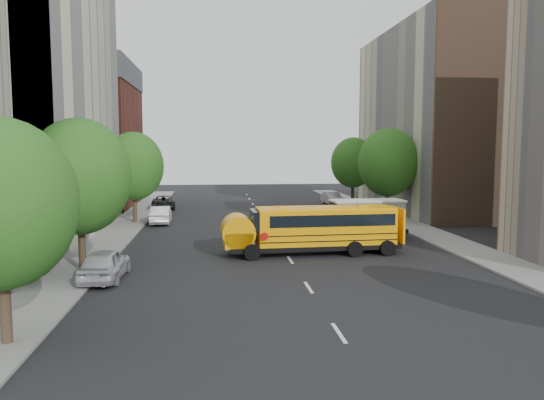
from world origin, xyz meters
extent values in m
plane|color=black|center=(0.00, 0.00, 0.00)|extent=(120.00, 120.00, 0.00)
cube|color=slate|center=(-11.50, 5.00, 0.06)|extent=(3.00, 80.00, 0.12)
cube|color=slate|center=(11.50, 5.00, 0.06)|extent=(3.00, 80.00, 0.12)
cube|color=silver|center=(0.00, 10.00, 0.01)|extent=(0.15, 64.00, 0.01)
cube|color=beige|center=(-18.00, 6.00, 10.00)|extent=(10.00, 26.00, 20.00)
cube|color=maroon|center=(-18.00, 28.00, 6.50)|extent=(10.00, 15.00, 13.00)
cube|color=beige|center=(18.00, 20.00, 9.00)|extent=(10.00, 22.00, 18.00)
cube|color=brown|center=(18.00, 9.00, 9.00)|extent=(10.10, 0.30, 18.00)
cylinder|color=yellow|center=(28.00, 28.00, 17.50)|extent=(1.00, 1.00, 35.00)
cylinder|color=#38281C|center=(-11.00, -14.00, 1.35)|extent=(0.36, 0.36, 2.70)
ellipsoid|color=#214B14|center=(-11.00, -14.00, 4.65)|extent=(4.80, 4.80, 5.52)
cylinder|color=#38281C|center=(-11.00, -4.00, 1.44)|extent=(0.36, 0.36, 2.88)
ellipsoid|color=#214B14|center=(-11.00, -4.00, 4.96)|extent=(5.12, 5.12, 5.89)
cylinder|color=#38281C|center=(-11.00, 14.00, 1.40)|extent=(0.36, 0.36, 2.81)
ellipsoid|color=#214B14|center=(-11.00, 14.00, 4.84)|extent=(4.99, 4.99, 5.74)
cylinder|color=#38281C|center=(11.00, 14.00, 1.48)|extent=(0.36, 0.36, 2.95)
ellipsoid|color=#214B14|center=(11.00, 14.00, 5.08)|extent=(5.25, 5.25, 6.04)
cylinder|color=#38281C|center=(11.00, 26.00, 1.37)|extent=(0.36, 0.36, 2.74)
ellipsoid|color=#214B14|center=(11.00, 26.00, 4.71)|extent=(4.86, 4.86, 5.59)
cube|color=black|center=(1.67, -0.41, 0.51)|extent=(10.39, 2.83, 0.28)
cube|color=#FFA305|center=(2.31, -0.38, 1.70)|extent=(8.37, 2.69, 2.11)
cube|color=#FFA305|center=(-2.56, -0.61, 1.06)|extent=(1.75, 2.19, 0.92)
cube|color=black|center=(-1.59, -0.57, 2.16)|extent=(0.56, 2.13, 1.10)
cube|color=#FFA305|center=(2.31, -0.38, 2.77)|extent=(8.36, 2.51, 0.13)
cube|color=black|center=(2.49, -0.37, 2.16)|extent=(7.64, 2.71, 0.69)
cube|color=black|center=(2.31, -0.38, 0.96)|extent=(8.37, 2.75, 0.06)
cube|color=black|center=(2.31, -0.38, 1.33)|extent=(8.37, 2.75, 0.06)
cube|color=#FFA305|center=(6.48, -0.18, 1.70)|extent=(0.25, 2.30, 2.11)
cube|color=#FFA305|center=(-0.17, -0.50, 2.87)|extent=(0.58, 0.58, 0.09)
cube|color=#FFA305|center=(4.42, -0.28, 2.87)|extent=(0.58, 0.58, 0.09)
cylinder|color=#FFA305|center=(-2.56, -0.61, 1.52)|extent=(2.03, 2.20, 1.93)
cylinder|color=red|center=(-1.21, -1.79, 1.38)|extent=(0.46, 0.06, 0.46)
cylinder|color=black|center=(-1.86, -1.73, 0.46)|extent=(0.93, 0.32, 0.92)
cylinder|color=black|center=(-1.97, 0.56, 0.46)|extent=(0.93, 0.32, 0.92)
cylinder|color=black|center=(3.74, -1.46, 0.46)|extent=(0.93, 0.32, 0.92)
cylinder|color=black|center=(3.63, 0.83, 0.46)|extent=(0.93, 0.32, 0.92)
cylinder|color=black|center=(5.58, -1.37, 0.46)|extent=(0.93, 0.32, 0.92)
cylinder|color=black|center=(5.47, 0.92, 0.46)|extent=(0.93, 0.32, 0.92)
cube|color=black|center=(5.92, 4.67, 0.53)|extent=(6.51, 2.51, 0.32)
cube|color=white|center=(6.45, 4.70, 1.65)|extent=(5.01, 2.32, 1.92)
cube|color=white|center=(3.58, 4.53, 1.33)|extent=(1.61, 2.11, 1.28)
cube|color=silver|center=(6.45, 4.70, 2.66)|extent=(5.23, 2.44, 0.13)
cylinder|color=black|center=(3.65, 3.47, 0.45)|extent=(0.91, 0.32, 0.90)
cylinder|color=black|center=(3.52, 5.59, 0.45)|extent=(0.91, 0.32, 0.90)
cylinder|color=black|center=(6.20, 3.62, 0.45)|extent=(0.91, 0.32, 0.90)
cylinder|color=black|center=(6.07, 5.75, 0.45)|extent=(0.91, 0.32, 0.90)
cylinder|color=black|center=(8.54, 3.76, 0.45)|extent=(0.91, 0.32, 0.90)
cylinder|color=black|center=(8.41, 5.89, 0.45)|extent=(0.91, 0.32, 0.90)
imported|color=#B7B7BE|center=(-9.60, -5.50, 0.78)|extent=(2.01, 4.65, 1.56)
imported|color=white|center=(-8.80, 13.55, 0.75)|extent=(1.73, 4.58, 1.49)
imported|color=black|center=(-9.60, 24.49, 0.70)|extent=(2.69, 5.22, 1.41)
imported|color=#34365B|center=(8.80, 13.79, 0.74)|extent=(1.96, 4.44, 1.49)
imported|color=#A4A49F|center=(8.80, 26.42, 0.71)|extent=(1.90, 4.45, 1.43)
camera|label=1|loc=(-4.22, -31.49, 6.44)|focal=35.00mm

